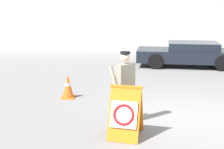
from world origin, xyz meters
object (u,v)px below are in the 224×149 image
parked_car_rear_sedan (188,54)px  barricade_sign (126,112)px  security_guard (125,84)px  traffic_cone_near (68,86)px

parked_car_rear_sedan → barricade_sign: bearing=76.7°
security_guard → traffic_cone_near: security_guard is taller
barricade_sign → traffic_cone_near: barricade_sign is taller
security_guard → parked_car_rear_sedan: size_ratio=0.37×
traffic_cone_near → parked_car_rear_sedan: 6.96m
barricade_sign → security_guard: security_guard is taller
barricade_sign → parked_car_rear_sedan: 8.50m
barricade_sign → security_guard: bearing=103.2°
barricade_sign → security_guard: 0.89m
security_guard → parked_car_rear_sedan: 7.78m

